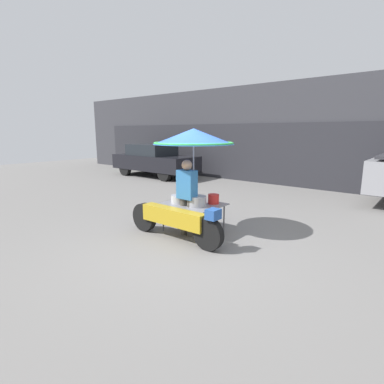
# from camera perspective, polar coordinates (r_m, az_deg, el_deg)

# --- Properties ---
(ground_plane) EXTENTS (36.00, 36.00, 0.00)m
(ground_plane) POSITION_cam_1_polar(r_m,az_deg,el_deg) (5.60, -0.46, -10.25)
(ground_plane) COLOR slate
(shopfront_building) EXTENTS (28.00, 2.06, 3.93)m
(shopfront_building) POSITION_cam_1_polar(r_m,az_deg,el_deg) (12.63, 24.59, 9.88)
(shopfront_building) COLOR #38383D
(shopfront_building) RESTS_ON ground
(vendor_motorcycle_cart) EXTENTS (2.28, 1.62, 2.13)m
(vendor_motorcycle_cart) POSITION_cam_1_polar(r_m,az_deg,el_deg) (5.97, -0.24, 6.47)
(vendor_motorcycle_cart) COLOR black
(vendor_motorcycle_cart) RESTS_ON ground
(vendor_person) EXTENTS (0.38, 0.22, 1.54)m
(vendor_person) POSITION_cam_1_polar(r_m,az_deg,el_deg) (5.95, -0.98, -0.37)
(vendor_person) COLOR #4C473D
(vendor_person) RESTS_ON ground
(parked_car) EXTENTS (4.23, 1.70, 1.49)m
(parked_car) POSITION_cam_1_polar(r_m,az_deg,el_deg) (14.16, -7.20, 6.10)
(parked_car) COLOR black
(parked_car) RESTS_ON ground
(potted_plant) EXTENTS (0.73, 0.73, 0.91)m
(potted_plant) POSITION_cam_1_polar(r_m,az_deg,el_deg) (16.89, -11.61, 5.92)
(potted_plant) COLOR #2D2D33
(potted_plant) RESTS_ON ground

